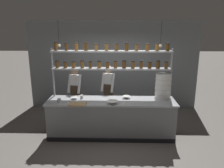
{
  "coord_description": "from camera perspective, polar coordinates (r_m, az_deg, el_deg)",
  "views": [
    {
      "loc": [
        0.16,
        -5.02,
        2.64
      ],
      "look_at": [
        0.02,
        0.2,
        1.28
      ],
      "focal_mm": 35.0,
      "sensor_mm": 36.0,
      "label": 1
    }
  ],
  "objects": [
    {
      "name": "ground_plane",
      "position": [
        5.67,
        -0.22,
        -13.13
      ],
      "size": [
        40.0,
        40.0,
        0.0
      ],
      "primitive_type": "plane",
      "color": "slate"
    },
    {
      "name": "back_wall",
      "position": [
        7.18,
        0.27,
        4.82
      ],
      "size": [
        5.51,
        0.12,
        2.84
      ],
      "primitive_type": "cube",
      "color": "gray",
      "rests_on": "ground_plane"
    },
    {
      "name": "prep_counter",
      "position": [
        5.47,
        -0.23,
        -8.88
      ],
      "size": [
        3.11,
        0.76,
        0.92
      ],
      "color": "gray",
      "rests_on": "ground_plane"
    },
    {
      "name": "spice_shelf_unit",
      "position": [
        5.41,
        -0.02,
        5.97
      ],
      "size": [
        2.99,
        0.28,
        2.29
      ],
      "color": "#ADAFB5",
      "rests_on": "ground_plane"
    },
    {
      "name": "chef_left",
      "position": [
        6.11,
        -9.51,
        -1.94
      ],
      "size": [
        0.4,
        0.33,
        1.61
      ],
      "rotation": [
        0.0,
        0.0,
        -0.22
      ],
      "color": "black",
      "rests_on": "ground_plane"
    },
    {
      "name": "chef_center",
      "position": [
        6.1,
        -0.94,
        -1.63
      ],
      "size": [
        0.42,
        0.35,
        1.63
      ],
      "rotation": [
        0.0,
        0.0,
        -0.31
      ],
      "color": "black",
      "rests_on": "ground_plane"
    },
    {
      "name": "container_stack",
      "position": [
        5.56,
        13.23,
        -0.48
      ],
      "size": [
        0.4,
        0.4,
        0.62
      ],
      "color": "white",
      "rests_on": "prep_counter"
    },
    {
      "name": "cutting_board",
      "position": [
        5.09,
        -8.98,
        -5.2
      ],
      "size": [
        0.4,
        0.26,
        0.02
      ],
      "color": "#A88456",
      "rests_on": "prep_counter"
    },
    {
      "name": "prep_bowl_near_left",
      "position": [
        5.49,
        -9.88,
        -3.64
      ],
      "size": [
        0.16,
        0.16,
        0.05
      ],
      "color": "white",
      "rests_on": "prep_counter"
    },
    {
      "name": "prep_bowl_center_front",
      "position": [
        5.47,
        3.76,
        -3.45
      ],
      "size": [
        0.2,
        0.2,
        0.06
      ],
      "color": "silver",
      "rests_on": "prep_counter"
    },
    {
      "name": "prep_bowl_center_back",
      "position": [
        5.06,
        0.09,
        -4.82
      ],
      "size": [
        0.27,
        0.27,
        0.07
      ],
      "color": "silver",
      "rests_on": "prep_counter"
    },
    {
      "name": "serving_cup_front",
      "position": [
        5.49,
        -7.92,
        -3.31
      ],
      "size": [
        0.08,
        0.08,
        0.09
      ],
      "color": "silver",
      "rests_on": "prep_counter"
    },
    {
      "name": "serving_cup_by_board",
      "position": [
        5.31,
        -13.65,
        -4.2
      ],
      "size": [
        0.09,
        0.09,
        0.09
      ],
      "color": "#B2B7BC",
      "rests_on": "prep_counter"
    },
    {
      "name": "pendant_light_row",
      "position": [
        5.04,
        -0.66,
        10.27
      ],
      "size": [
        2.38,
        0.07,
        0.59
      ],
      "color": "black"
    }
  ]
}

